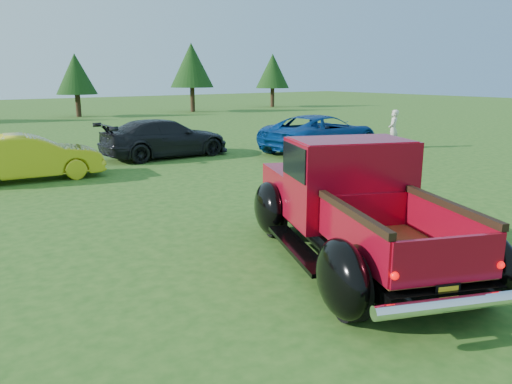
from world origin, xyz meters
TOP-DOWN VIEW (x-y plane):
  - ground at (0.00, 0.00)m, footprint 120.00×120.00m
  - tree_mid_right at (6.00, 30.00)m, footprint 2.82×2.82m
  - tree_east at (15.00, 29.50)m, footprint 3.46×3.46m
  - tree_far_east at (24.00, 30.50)m, footprint 3.07×3.07m
  - pickup_truck at (0.82, -0.96)m, footprint 4.04×5.62m
  - show_car_yellow at (-1.98, 8.73)m, footprint 4.12×1.84m
  - show_car_grey at (3.01, 10.17)m, footprint 4.77×1.97m
  - show_car_blue at (8.50, 7.75)m, footprint 5.47×3.06m
  - spectator at (11.50, 6.64)m, footprint 0.68×0.64m

SIDE VIEW (x-z plane):
  - ground at x=0.00m, z-range 0.00..0.00m
  - show_car_yellow at x=-1.98m, z-range 0.00..1.31m
  - show_car_grey at x=3.01m, z-range 0.00..1.38m
  - show_car_blue at x=8.50m, z-range 0.00..1.44m
  - spectator at x=11.50m, z-range 0.00..1.57m
  - pickup_truck at x=0.82m, z-range -0.05..1.91m
  - tree_mid_right at x=6.00m, z-range 0.77..5.17m
  - tree_far_east at x=24.00m, z-range 0.85..5.65m
  - tree_east at x=15.00m, z-range 0.96..6.36m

